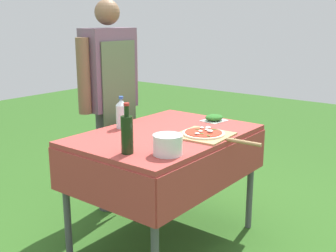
{
  "coord_description": "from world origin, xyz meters",
  "views": [
    {
      "loc": [
        -2.17,
        -1.72,
        1.56
      ],
      "look_at": [
        0.04,
        0.0,
        0.86
      ],
      "focal_mm": 45.0,
      "sensor_mm": 36.0,
      "label": 1
    }
  ],
  "objects_px": {
    "herb_container": "(214,118)",
    "prep_table": "(165,146)",
    "person_cook": "(110,90)",
    "mixing_tub": "(168,145)",
    "pizza_on_peel": "(205,134)",
    "oil_bottle": "(127,133)",
    "water_bottle": "(121,113)"
  },
  "relations": [
    {
      "from": "prep_table",
      "to": "herb_container",
      "type": "distance_m",
      "value": 0.52
    },
    {
      "from": "pizza_on_peel",
      "to": "herb_container",
      "type": "bearing_deg",
      "value": 20.92
    },
    {
      "from": "person_cook",
      "to": "pizza_on_peel",
      "type": "bearing_deg",
      "value": 82.39
    },
    {
      "from": "pizza_on_peel",
      "to": "oil_bottle",
      "type": "distance_m",
      "value": 0.61
    },
    {
      "from": "herb_container",
      "to": "mixing_tub",
      "type": "relative_size",
      "value": 1.1
    },
    {
      "from": "pizza_on_peel",
      "to": "herb_container",
      "type": "distance_m",
      "value": 0.44
    },
    {
      "from": "prep_table",
      "to": "oil_bottle",
      "type": "relative_size",
      "value": 4.28
    },
    {
      "from": "prep_table",
      "to": "person_cook",
      "type": "xyz_separation_m",
      "value": [
        0.2,
        0.73,
        0.29
      ]
    },
    {
      "from": "person_cook",
      "to": "herb_container",
      "type": "xyz_separation_m",
      "value": [
        0.29,
        -0.81,
        -0.17
      ]
    },
    {
      "from": "prep_table",
      "to": "person_cook",
      "type": "relative_size",
      "value": 0.74
    },
    {
      "from": "prep_table",
      "to": "pizza_on_peel",
      "type": "bearing_deg",
      "value": -70.96
    },
    {
      "from": "person_cook",
      "to": "mixing_tub",
      "type": "xyz_separation_m",
      "value": [
        -0.56,
        -1.04,
        -0.14
      ]
    },
    {
      "from": "water_bottle",
      "to": "herb_container",
      "type": "distance_m",
      "value": 0.71
    },
    {
      "from": "pizza_on_peel",
      "to": "herb_container",
      "type": "xyz_separation_m",
      "value": [
        0.4,
        0.18,
        0.01
      ]
    },
    {
      "from": "prep_table",
      "to": "water_bottle",
      "type": "xyz_separation_m",
      "value": [
        -0.08,
        0.32,
        0.2
      ]
    },
    {
      "from": "mixing_tub",
      "to": "herb_container",
      "type": "bearing_deg",
      "value": 14.67
    },
    {
      "from": "prep_table",
      "to": "person_cook",
      "type": "distance_m",
      "value": 0.81
    },
    {
      "from": "person_cook",
      "to": "mixing_tub",
      "type": "relative_size",
      "value": 9.99
    },
    {
      "from": "water_bottle",
      "to": "mixing_tub",
      "type": "xyz_separation_m",
      "value": [
        -0.28,
        -0.63,
        -0.05
      ]
    },
    {
      "from": "herb_container",
      "to": "person_cook",
      "type": "bearing_deg",
      "value": 110.0
    },
    {
      "from": "prep_table",
      "to": "herb_container",
      "type": "bearing_deg",
      "value": -9.71
    },
    {
      "from": "prep_table",
      "to": "water_bottle",
      "type": "relative_size",
      "value": 5.55
    },
    {
      "from": "mixing_tub",
      "to": "pizza_on_peel",
      "type": "bearing_deg",
      "value": 5.07
    },
    {
      "from": "prep_table",
      "to": "person_cook",
      "type": "height_order",
      "value": "person_cook"
    },
    {
      "from": "person_cook",
      "to": "pizza_on_peel",
      "type": "distance_m",
      "value": 1.02
    },
    {
      "from": "prep_table",
      "to": "mixing_tub",
      "type": "xyz_separation_m",
      "value": [
        -0.36,
        -0.31,
        0.15
      ]
    },
    {
      "from": "herb_container",
      "to": "prep_table",
      "type": "bearing_deg",
      "value": 170.29
    },
    {
      "from": "prep_table",
      "to": "water_bottle",
      "type": "bearing_deg",
      "value": 104.44
    },
    {
      "from": "person_cook",
      "to": "oil_bottle",
      "type": "bearing_deg",
      "value": 49.2
    },
    {
      "from": "pizza_on_peel",
      "to": "mixing_tub",
      "type": "distance_m",
      "value": 0.46
    },
    {
      "from": "prep_table",
      "to": "oil_bottle",
      "type": "distance_m",
      "value": 0.54
    },
    {
      "from": "oil_bottle",
      "to": "person_cook",
      "type": "bearing_deg",
      "value": 50.59
    }
  ]
}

